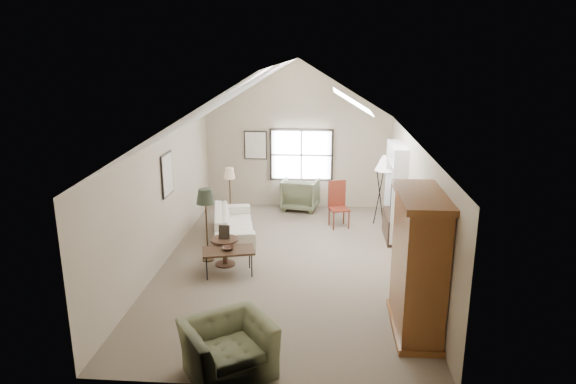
# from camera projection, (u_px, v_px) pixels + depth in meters

# --- Properties ---
(room_shell) EXTENTS (5.01, 8.01, 4.00)m
(room_shell) POSITION_uv_depth(u_px,v_px,m) (286.00, 105.00, 9.62)
(room_shell) COLOR #726252
(room_shell) RESTS_ON ground
(window) EXTENTS (1.72, 0.08, 1.42)m
(window) POSITION_uv_depth(u_px,v_px,m) (301.00, 155.00, 13.89)
(window) COLOR black
(window) RESTS_ON room_shell
(skylight) EXTENTS (0.80, 1.20, 0.52)m
(skylight) POSITION_uv_depth(u_px,v_px,m) (354.00, 100.00, 10.39)
(skylight) COLOR white
(skylight) RESTS_ON room_shell
(wall_art) EXTENTS (1.97, 3.71, 0.88)m
(wall_art) POSITION_uv_depth(u_px,v_px,m) (213.00, 159.00, 12.02)
(wall_art) COLOR black
(wall_art) RESTS_ON room_shell
(armoire) EXTENTS (0.60, 1.50, 2.20)m
(armoire) POSITION_uv_depth(u_px,v_px,m) (418.00, 264.00, 7.73)
(armoire) COLOR brown
(armoire) RESTS_ON ground
(tv_alcove) EXTENTS (0.32, 1.30, 2.10)m
(tv_alcove) POSITION_uv_depth(u_px,v_px,m) (395.00, 190.00, 11.54)
(tv_alcove) COLOR white
(tv_alcove) RESTS_ON ground
(media_console) EXTENTS (0.34, 1.18, 0.60)m
(media_console) POSITION_uv_depth(u_px,v_px,m) (392.00, 226.00, 11.77)
(media_console) COLOR #382316
(media_console) RESTS_ON ground
(tv_panel) EXTENTS (0.05, 0.90, 0.55)m
(tv_panel) POSITION_uv_depth(u_px,v_px,m) (394.00, 200.00, 11.61)
(tv_panel) COLOR black
(tv_panel) RESTS_ON media_console
(sofa) EXTENTS (1.31, 2.37, 0.65)m
(sofa) POSITION_uv_depth(u_px,v_px,m) (234.00, 223.00, 11.87)
(sofa) COLOR beige
(sofa) RESTS_ON ground
(armchair_near) EXTENTS (1.48, 1.44, 0.73)m
(armchair_near) POSITION_uv_depth(u_px,v_px,m) (228.00, 348.00, 6.87)
(armchair_near) COLOR #5E6244
(armchair_near) RESTS_ON ground
(armchair_far) EXTENTS (1.08, 1.10, 0.87)m
(armchair_far) POSITION_uv_depth(u_px,v_px,m) (301.00, 194.00, 13.91)
(armchair_far) COLOR #595D41
(armchair_far) RESTS_ON ground
(coffee_table) EXTENTS (1.09, 0.78, 0.51)m
(coffee_table) POSITION_uv_depth(u_px,v_px,m) (229.00, 262.00, 9.91)
(coffee_table) COLOR #3B2718
(coffee_table) RESTS_ON ground
(bowl) EXTENTS (0.29, 0.29, 0.06)m
(bowl) POSITION_uv_depth(u_px,v_px,m) (228.00, 248.00, 9.83)
(bowl) COLOR #3B2518
(bowl) RESTS_ON coffee_table
(side_table) EXTENTS (0.66, 0.66, 0.56)m
(side_table) POSITION_uv_depth(u_px,v_px,m) (225.00, 252.00, 10.34)
(side_table) COLOR #372316
(side_table) RESTS_ON ground
(side_chair) EXTENTS (0.55, 0.55, 1.13)m
(side_chair) POSITION_uv_depth(u_px,v_px,m) (339.00, 205.00, 12.45)
(side_chair) COLOR maroon
(side_chair) RESTS_ON ground
(tripod_lamp) EXTENTS (0.53, 0.53, 1.80)m
(tripod_lamp) POSITION_uv_depth(u_px,v_px,m) (385.00, 191.00, 12.44)
(tripod_lamp) COLOR white
(tripod_lamp) RESTS_ON ground
(dark_lamp) EXTENTS (0.44, 0.44, 1.56)m
(dark_lamp) POSITION_uv_depth(u_px,v_px,m) (207.00, 225.00, 10.42)
(dark_lamp) COLOR black
(dark_lamp) RESTS_ON ground
(tan_lamp) EXTENTS (0.33, 0.33, 1.40)m
(tan_lamp) POSITION_uv_depth(u_px,v_px,m) (230.00, 194.00, 12.94)
(tan_lamp) COLOR tan
(tan_lamp) RESTS_ON ground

